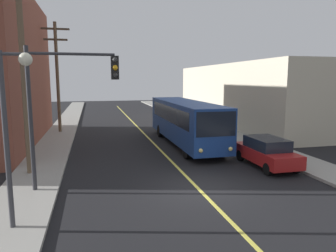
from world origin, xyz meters
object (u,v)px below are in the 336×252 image
at_px(utility_pole_mid, 57,72).
at_px(traffic_signal_left_corner, 68,92).
at_px(city_bus, 185,120).
at_px(parked_car_red, 266,152).
at_px(street_lamp_left, 12,115).
at_px(utility_pole_near, 22,53).

height_order(utility_pole_mid, traffic_signal_left_corner, utility_pole_mid).
bearing_deg(utility_pole_mid, city_bus, -37.77).
relative_size(parked_car_red, traffic_signal_left_corner, 0.73).
height_order(parked_car_red, street_lamp_left, street_lamp_left).
bearing_deg(city_bus, utility_pole_mid, 142.23).
bearing_deg(parked_car_red, utility_pole_near, 173.92).
bearing_deg(street_lamp_left, parked_car_red, 22.38).
distance_m(utility_pole_near, utility_pole_mid, 12.95).
bearing_deg(utility_pole_mid, street_lamp_left, -88.45).
relative_size(utility_pole_near, utility_pole_mid, 1.12).
relative_size(utility_pole_near, street_lamp_left, 1.96).
xyz_separation_m(traffic_signal_left_corner, street_lamp_left, (-1.42, -3.46, -0.56)).
height_order(parked_car_red, utility_pole_near, utility_pole_near).
distance_m(city_bus, street_lamp_left, 14.89).
bearing_deg(street_lamp_left, city_bus, 52.30).
bearing_deg(utility_pole_near, parked_car_red, -6.08).
bearing_deg(city_bus, utility_pole_near, -150.52).
bearing_deg(utility_pole_mid, traffic_signal_left_corner, -82.94).
bearing_deg(traffic_signal_left_corner, utility_pole_near, 129.32).
relative_size(city_bus, street_lamp_left, 2.21).
bearing_deg(street_lamp_left, utility_pole_mid, 91.55).
distance_m(parked_car_red, utility_pole_near, 13.58).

